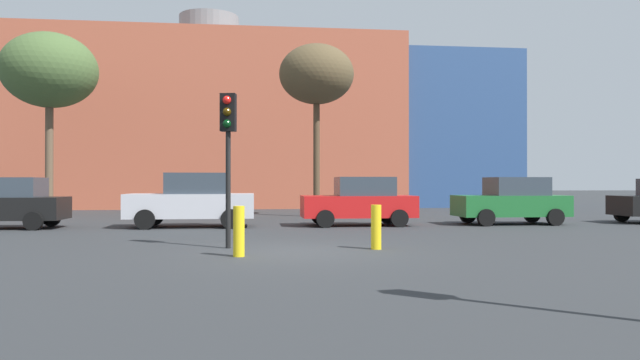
# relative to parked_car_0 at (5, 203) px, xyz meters

# --- Properties ---
(ground_plane) EXTENTS (200.00, 200.00, 0.00)m
(ground_plane) POSITION_rel_parked_car_0_xyz_m (9.33, -7.77, -0.86)
(ground_plane) COLOR #2D3033
(building_backdrop) EXTENTS (40.33, 11.35, 12.82)m
(building_backdrop) POSITION_rel_parked_car_0_xyz_m (5.48, 19.44, 4.46)
(building_backdrop) COLOR #B2563D
(building_backdrop) RESTS_ON ground_plane
(parked_car_0) EXTENTS (4.01, 1.97, 1.74)m
(parked_car_0) POSITION_rel_parked_car_0_xyz_m (0.00, 0.00, 0.00)
(parked_car_0) COLOR black
(parked_car_0) RESTS_ON ground_plane
(parked_car_1) EXTENTS (4.39, 2.15, 1.90)m
(parked_car_1) POSITION_rel_parked_car_0_xyz_m (6.28, -0.00, 0.08)
(parked_car_1) COLOR silver
(parked_car_1) RESTS_ON ground_plane
(parked_car_2) EXTENTS (4.08, 2.00, 1.77)m
(parked_car_2) POSITION_rel_parked_car_0_xyz_m (12.24, 0.00, 0.01)
(parked_car_2) COLOR red
(parked_car_2) RESTS_ON ground_plane
(parked_car_3) EXTENTS (4.07, 2.00, 1.77)m
(parked_car_3) POSITION_rel_parked_car_0_xyz_m (18.03, 0.00, 0.01)
(parked_car_3) COLOR #1E662D
(parked_car_3) RESTS_ON ground_plane
(traffic_light_island) EXTENTS (0.40, 0.39, 3.68)m
(traffic_light_island) POSITION_rel_parked_car_0_xyz_m (7.76, -6.97, 1.85)
(traffic_light_island) COLOR black
(traffic_light_island) RESTS_ON ground_plane
(bare_tree_0) EXTENTS (4.39, 4.39, 8.60)m
(bare_tree_0) POSITION_rel_parked_car_0_xyz_m (-1.10, 7.80, 5.94)
(bare_tree_0) COLOR brown
(bare_tree_0) RESTS_ON ground_plane
(bare_tree_1) EXTENTS (3.44, 3.44, 7.94)m
(bare_tree_1) POSITION_rel_parked_car_0_xyz_m (11.30, 5.81, 5.64)
(bare_tree_1) COLOR brown
(bare_tree_1) RESTS_ON ground_plane
(bollard_yellow_0) EXTENTS (0.24, 0.24, 1.04)m
(bollard_yellow_0) POSITION_rel_parked_car_0_xyz_m (11.21, -7.58, -0.34)
(bollard_yellow_0) COLOR yellow
(bollard_yellow_0) RESTS_ON ground_plane
(bollard_yellow_1) EXTENTS (0.24, 0.24, 1.07)m
(bollard_yellow_1) POSITION_rel_parked_car_0_xyz_m (8.05, -8.59, -0.33)
(bollard_yellow_1) COLOR yellow
(bollard_yellow_1) RESTS_ON ground_plane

